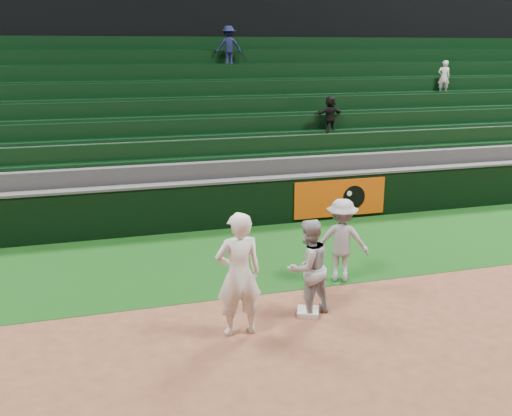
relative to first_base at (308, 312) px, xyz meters
The scene contains 9 objects.
ground 0.16m from the first_base, 142.65° to the left, with size 70.00×70.00×0.00m, color brown.
foul_grass 3.10m from the first_base, 92.34° to the left, with size 36.00×4.20×0.01m, color #0C330E.
upper_deck 18.53m from the first_base, 90.41° to the left, with size 40.00×12.00×12.00m, color black.
first_base is the anchor object (origin of this frame).
first_baseman 1.69m from the first_base, 165.96° to the right, with size 0.75×0.49×2.06m, color white.
baserunner 0.82m from the first_base, 98.07° to the left, with size 0.83×0.65×1.71m, color #A2A5AD.
base_coach 1.88m from the first_base, 46.96° to the left, with size 1.08×0.62×1.67m, color #9C9FA9.
field_wall 5.33m from the first_base, 91.09° to the left, with size 36.00×0.45×1.25m.
stadium_seating 9.22m from the first_base, 90.82° to the left, with size 36.00×5.95×5.17m.
Camera 1 is at (-3.27, -8.58, 4.50)m, focal length 40.00 mm.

